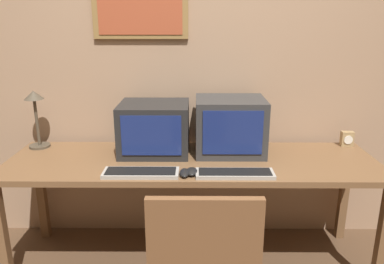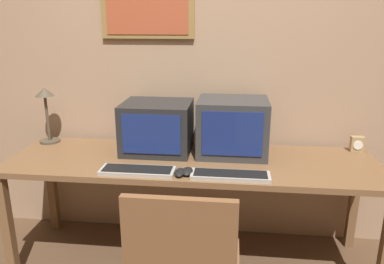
{
  "view_description": "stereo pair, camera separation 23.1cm",
  "coord_description": "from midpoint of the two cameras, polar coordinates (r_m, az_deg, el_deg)",
  "views": [
    {
      "loc": [
        0.01,
        -1.42,
        1.59
      ],
      "look_at": [
        0.0,
        0.79,
        0.92
      ],
      "focal_mm": 35.0,
      "sensor_mm": 36.0,
      "label": 1
    },
    {
      "loc": [
        0.25,
        -1.41,
        1.59
      ],
      "look_at": [
        0.0,
        0.79,
        0.92
      ],
      "focal_mm": 35.0,
      "sensor_mm": 36.0,
      "label": 2
    }
  ],
  "objects": [
    {
      "name": "mouse_far_corner",
      "position": [
        2.13,
        1.26,
        -6.24
      ],
      "size": [
        0.06,
        0.12,
        0.03
      ],
      "color": "black",
      "rests_on": "desk"
    },
    {
      "name": "wall_back",
      "position": [
        2.65,
        3.52,
        10.59
      ],
      "size": [
        8.0,
        0.08,
        2.6
      ],
      "color": "tan",
      "rests_on": "ground_plane"
    },
    {
      "name": "keyboard_main",
      "position": [
        2.17,
        -5.3,
        -5.93
      ],
      "size": [
        0.43,
        0.14,
        0.03
      ],
      "color": "#A8A399",
      "rests_on": "desk"
    },
    {
      "name": "desk_lamp",
      "position": [
        2.77,
        -19.19,
        3.77
      ],
      "size": [
        0.14,
        0.14,
        0.39
      ],
      "color": "#4C4233",
      "rests_on": "desk"
    },
    {
      "name": "monitor_left",
      "position": [
        2.47,
        -2.67,
        0.73
      ],
      "size": [
        0.45,
        0.38,
        0.33
      ],
      "color": "black",
      "rests_on": "desk"
    },
    {
      "name": "desk_clock",
      "position": [
        2.77,
        26.07,
        -1.71
      ],
      "size": [
        0.08,
        0.05,
        0.1
      ],
      "color": "#A38456",
      "rests_on": "desk"
    },
    {
      "name": "desk",
      "position": [
        2.39,
        2.78,
        -5.73
      ],
      "size": [
        2.33,
        0.69,
        0.74
      ],
      "color": "brown",
      "rests_on": "ground_plane"
    },
    {
      "name": "mouse_near_keyboard",
      "position": [
        2.14,
        2.45,
        -6.1
      ],
      "size": [
        0.07,
        0.11,
        0.03
      ],
      "color": "black",
      "rests_on": "desk"
    },
    {
      "name": "monitor_right",
      "position": [
        2.45,
        8.88,
        0.73
      ],
      "size": [
        0.45,
        0.37,
        0.36
      ],
      "color": "#333333",
      "rests_on": "desk"
    },
    {
      "name": "keyboard_side",
      "position": [
        2.13,
        8.99,
        -6.58
      ],
      "size": [
        0.44,
        0.13,
        0.03
      ],
      "color": "#A8A399",
      "rests_on": "desk"
    }
  ]
}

